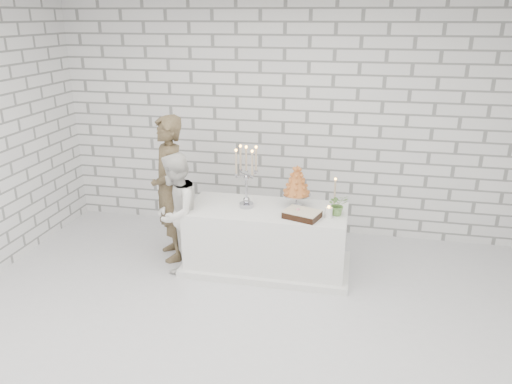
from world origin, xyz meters
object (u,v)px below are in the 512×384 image
(bride, at_px, (176,213))
(candelabra, at_px, (246,177))
(croquembouche, at_px, (297,186))
(groom, at_px, (169,189))
(cake_table, at_px, (267,238))

(bride, distance_m, candelabra, 0.90)
(bride, height_order, croquembouche, bride)
(groom, distance_m, candelabra, 0.98)
(candelabra, height_order, croquembouche, candelabra)
(groom, xyz_separation_m, candelabra, (0.95, -0.05, 0.23))
(bride, xyz_separation_m, candelabra, (0.77, 0.22, 0.41))
(groom, relative_size, candelabra, 2.44)
(bride, bearing_deg, croquembouche, 104.09)
(bride, bearing_deg, candelabra, 105.41)
(groom, bearing_deg, cake_table, 55.58)
(bride, relative_size, croquembouche, 2.78)
(cake_table, xyz_separation_m, bride, (-1.01, -0.22, 0.32))
(groom, height_order, croquembouche, groom)
(groom, distance_m, croquembouche, 1.51)
(cake_table, relative_size, groom, 1.02)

